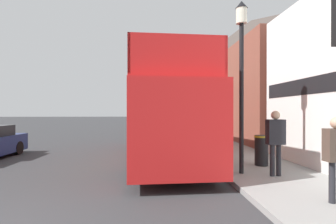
% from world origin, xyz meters
% --- Properties ---
extents(ground_plane, '(144.00, 144.00, 0.00)m').
position_xyz_m(ground_plane, '(0.00, 21.00, 0.00)').
color(ground_plane, '#333335').
extents(sidewalk, '(2.95, 108.00, 0.14)m').
position_xyz_m(sidewalk, '(6.84, 18.00, 0.07)').
color(sidewalk, gray).
rests_on(sidewalk, ground_plane).
extents(brick_terrace_rear, '(6.00, 17.19, 9.28)m').
position_xyz_m(brick_terrace_rear, '(11.31, 16.94, 4.64)').
color(brick_terrace_rear, brown).
rests_on(brick_terrace_rear, ground_plane).
extents(tour_bus, '(2.91, 10.04, 3.90)m').
position_xyz_m(tour_bus, '(3.71, 7.58, 1.80)').
color(tour_bus, red).
rests_on(tour_bus, ground_plane).
extents(parked_car_ahead_of_bus, '(2.01, 4.55, 1.56)m').
position_xyz_m(parked_car_ahead_of_bus, '(4.21, 16.27, 0.73)').
color(parked_car_ahead_of_bus, silver).
rests_on(parked_car_ahead_of_bus, ground_plane).
extents(pedestrian_second, '(0.45, 0.25, 1.72)m').
position_xyz_m(pedestrian_second, '(6.91, 1.45, 1.17)').
color(pedestrian_second, '#232328').
rests_on(pedestrian_second, sidewalk).
extents(pedestrian_third, '(0.48, 0.27, 1.85)m').
position_xyz_m(pedestrian_third, '(6.74, 3.65, 1.25)').
color(pedestrian_third, '#232328').
rests_on(pedestrian_third, sidewalk).
extents(lamp_post_nearest, '(0.35, 0.35, 5.10)m').
position_xyz_m(lamp_post_nearest, '(5.89, 4.04, 3.63)').
color(lamp_post_nearest, black).
rests_on(lamp_post_nearest, sidewalk).
extents(lamp_post_second, '(0.35, 0.35, 5.19)m').
position_xyz_m(lamp_post_second, '(5.81, 12.96, 3.68)').
color(lamp_post_second, black).
rests_on(lamp_post_second, sidewalk).
extents(lamp_post_third, '(0.35, 0.35, 4.67)m').
position_xyz_m(lamp_post_third, '(6.02, 21.88, 3.36)').
color(lamp_post_third, black).
rests_on(lamp_post_third, sidewalk).
extents(litter_bin, '(0.48, 0.48, 1.02)m').
position_xyz_m(litter_bin, '(6.96, 5.09, 0.68)').
color(litter_bin, black).
rests_on(litter_bin, sidewalk).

